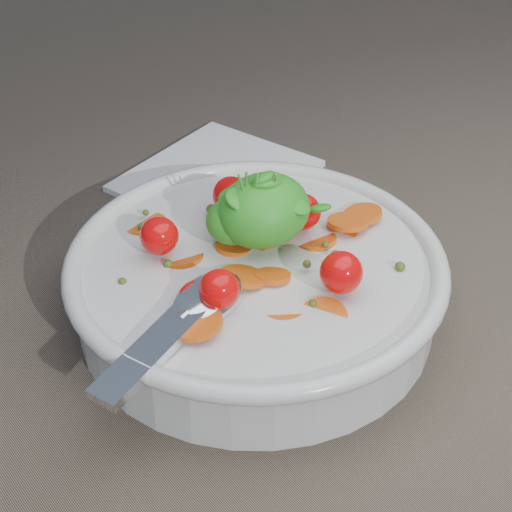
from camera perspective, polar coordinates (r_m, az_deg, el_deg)
ground at (r=0.62m, az=1.72°, el=-4.26°), size 6.00×6.00×0.00m
bowl at (r=0.60m, az=-0.03°, el=-1.78°), size 0.31×0.29×0.12m
napkin at (r=0.79m, az=-2.86°, el=5.84°), size 0.20×0.19×0.01m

